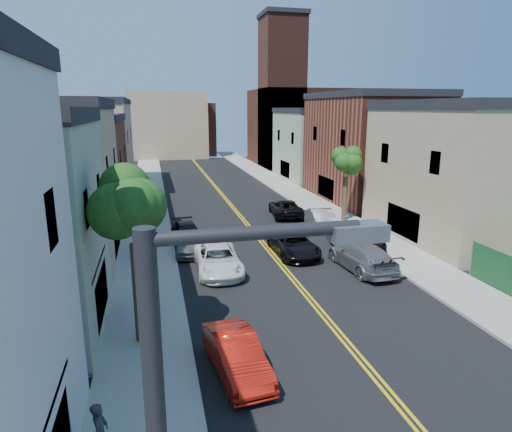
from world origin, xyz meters
TOP-DOWN VIEW (x-y plane):
  - sidewalk_left at (-7.90, 40.00)m, footprint 3.20×100.00m
  - sidewalk_right at (7.90, 40.00)m, footprint 3.20×100.00m
  - curb_left at (-6.15, 40.00)m, footprint 0.30×100.00m
  - curb_right at (6.15, 40.00)m, footprint 0.30×100.00m
  - bldg_left_tan_near at (-14.00, 25.00)m, footprint 9.00×10.00m
  - bldg_left_brick at (-14.00, 36.00)m, footprint 9.00×12.00m
  - bldg_left_tan_far at (-14.00, 50.00)m, footprint 9.00×16.00m
  - bldg_right_tan at (14.00, 24.00)m, footprint 9.00×12.00m
  - bldg_right_brick at (14.00, 38.00)m, footprint 9.00×14.00m
  - bldg_right_palegrn at (14.00, 52.00)m, footprint 9.00×12.00m
  - church at (16.33, 67.07)m, footprint 16.20×14.20m
  - backdrop_left at (-4.00, 82.00)m, footprint 14.00×8.00m
  - backdrop_center at (0.00, 86.00)m, footprint 10.00×8.00m
  - tree_left_mid at (-7.88, 14.01)m, footprint 5.20×5.20m
  - tree_right_far at (7.92, 30.01)m, footprint 4.40×4.40m
  - red_sedan at (-4.62, 11.14)m, footprint 1.99×4.42m
  - white_pickup at (-3.80, 21.05)m, footprint 2.52×5.29m
  - grey_car_left at (-5.21, 24.68)m, footprint 1.84×3.99m
  - black_car_left at (-5.05, 27.30)m, footprint 2.24×4.63m
  - grey_car_right at (4.29, 19.54)m, footprint 2.56×5.49m
  - black_car_right at (5.50, 22.79)m, footprint 2.44×4.83m
  - silver_car_right at (5.25, 28.73)m, footprint 2.24×4.96m
  - dark_car_right_far at (3.80, 32.94)m, footprint 2.95×5.40m
  - black_suv_lane at (1.29, 22.97)m, footprint 2.37×5.12m
  - pedestrian_left at (-8.79, 7.90)m, footprint 0.46×0.64m

SIDE VIEW (x-z plane):
  - sidewalk_left at x=-7.90m, z-range 0.00..0.15m
  - sidewalk_right at x=7.90m, z-range 0.00..0.15m
  - curb_left at x=-6.15m, z-range 0.00..0.15m
  - curb_right at x=6.15m, z-range 0.00..0.15m
  - black_car_left at x=-5.05m, z-range 0.00..1.30m
  - grey_car_left at x=-5.21m, z-range 0.00..1.33m
  - red_sedan at x=-4.62m, z-range 0.00..1.41m
  - black_suv_lane at x=1.29m, z-range 0.00..1.42m
  - dark_car_right_far at x=3.80m, z-range 0.00..1.44m
  - white_pickup at x=-3.80m, z-range 0.00..1.46m
  - grey_car_right at x=4.29m, z-range 0.00..1.55m
  - silver_car_right at x=5.25m, z-range 0.00..1.58m
  - black_car_right at x=5.50m, z-range 0.00..1.58m
  - pedestrian_left at x=-8.79m, z-range 0.15..1.80m
  - bldg_left_brick at x=-14.00m, z-range 0.00..8.00m
  - bldg_right_palegrn at x=14.00m, z-range 0.00..8.50m
  - bldg_left_tan_near at x=-14.00m, z-range 0.00..9.00m
  - bldg_right_tan at x=14.00m, z-range 0.00..9.00m
  - bldg_left_tan_far at x=-14.00m, z-range 0.00..9.50m
  - bldg_right_brick at x=14.00m, z-range 0.00..10.00m
  - backdrop_center at x=0.00m, z-range 0.00..10.00m
  - tree_right_far at x=7.92m, z-range 1.74..9.77m
  - backdrop_left at x=-4.00m, z-range 0.00..12.00m
  - tree_left_mid at x=-7.88m, z-range 1.94..11.23m
  - church at x=16.33m, z-range -4.06..18.54m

